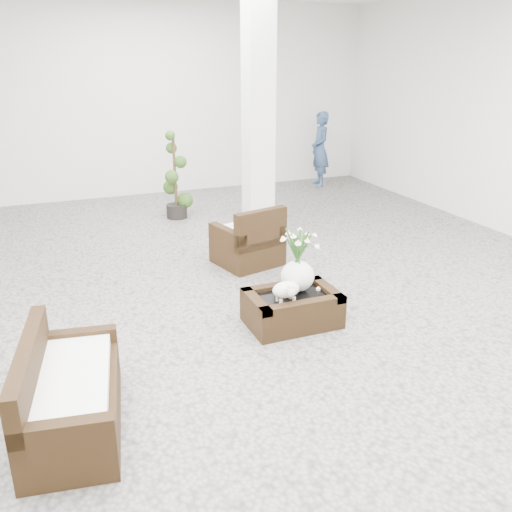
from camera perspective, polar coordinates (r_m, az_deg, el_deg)
name	(u,v)px	position (r m, az deg, el deg)	size (l,w,h in m)	color
ground	(253,307)	(5.99, -0.36, -5.26)	(11.00, 11.00, 0.00)	gray
column	(258,112)	(8.49, 0.24, 14.67)	(0.40, 0.40, 3.50)	white
coffee_table	(292,310)	(5.58, 3.75, -5.56)	(0.90, 0.60, 0.31)	#34210F
sheep_figurine	(286,291)	(5.34, 3.11, -3.69)	(0.28, 0.23, 0.21)	white
planter_narcissus	(298,253)	(5.49, 4.38, 0.27)	(0.44, 0.44, 0.80)	white
tealight	(318,289)	(5.65, 6.46, -3.40)	(0.04, 0.04, 0.03)	white
armchair	(247,235)	(7.07, -0.91, 2.22)	(0.73, 0.70, 0.78)	#34210F
loveseat	(71,385)	(4.26, -18.56, -12.52)	(1.32, 0.63, 0.70)	#34210F
topiary	(175,176)	(9.13, -8.39, 8.20)	(0.38, 0.38, 1.41)	#274315
shopper	(320,149)	(11.43, 6.63, 10.92)	(0.54, 0.36, 1.49)	#30496C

